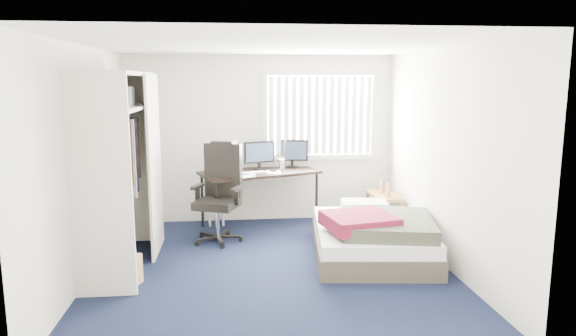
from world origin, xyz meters
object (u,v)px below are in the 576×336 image
(desk, at_px, (259,170))
(office_chair, at_px, (220,203))
(nightstand, at_px, (384,198))
(bed, at_px, (373,235))

(desk, xyz_separation_m, office_chair, (-0.56, -0.62, -0.33))
(office_chair, height_order, nightstand, office_chair)
(office_chair, height_order, bed, office_chair)
(office_chair, xyz_separation_m, bed, (1.86, -0.88, -0.24))
(office_chair, bearing_deg, nightstand, 7.64)
(desk, xyz_separation_m, bed, (1.30, -1.50, -0.58))
(nightstand, xyz_separation_m, bed, (-0.49, -1.20, -0.18))
(office_chair, distance_m, bed, 2.07)
(office_chair, bearing_deg, desk, 47.79)
(bed, bearing_deg, desk, 130.89)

